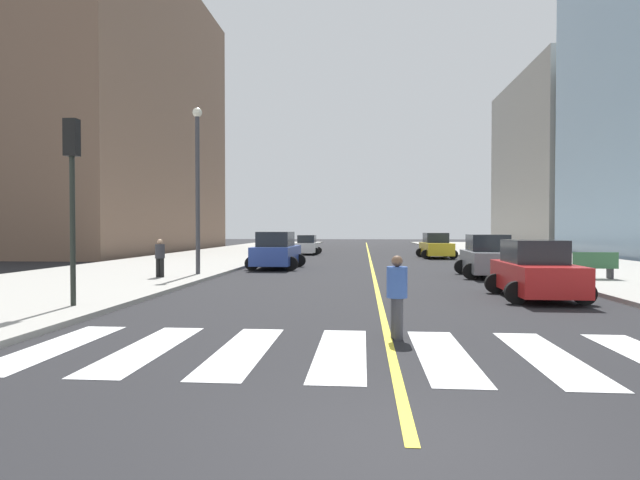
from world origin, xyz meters
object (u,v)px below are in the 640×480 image
(car_red_third, at_px, (535,271))
(park_bench, at_px, (594,266))
(street_lamp, at_px, (198,177))
(traffic_light_far_corner, at_px, (72,175))
(car_gray_fifth, at_px, (488,257))
(pedestrian_walking_west, at_px, (160,256))
(car_yellow_fourth, at_px, (436,246))
(car_white_second, at_px, (307,245))
(car_blue_nearest, at_px, (276,251))
(pedestrian_crossing, at_px, (397,293))

(car_red_third, distance_m, park_bench, 6.76)
(park_bench, bearing_deg, street_lamp, 88.76)
(traffic_light_far_corner, bearing_deg, car_gray_fifth, 39.67)
(car_red_third, relative_size, park_bench, 2.32)
(pedestrian_walking_west, bearing_deg, car_yellow_fourth, 56.23)
(car_white_second, bearing_deg, street_lamp, -96.83)
(car_blue_nearest, xyz_separation_m, park_bench, (14.48, -6.35, -0.28))
(car_yellow_fourth, bearing_deg, pedestrian_crossing, 77.94)
(car_blue_nearest, height_order, car_yellow_fourth, car_blue_nearest)
(pedestrian_crossing, xyz_separation_m, street_lamp, (-8.32, 12.89, 3.73))
(traffic_light_far_corner, xyz_separation_m, pedestrian_crossing, (8.53, -2.88, -2.75))
(car_yellow_fourth, relative_size, street_lamp, 0.58)
(car_red_third, xyz_separation_m, pedestrian_crossing, (-4.82, -6.55, 0.06))
(park_bench, relative_size, street_lamp, 0.24)
(car_gray_fifth, height_order, street_lamp, street_lamp)
(car_gray_fifth, height_order, park_bench, car_gray_fifth)
(car_white_second, relative_size, street_lamp, 0.50)
(car_yellow_fourth, relative_size, pedestrian_crossing, 2.61)
(pedestrian_walking_west, bearing_deg, park_bench, 6.07)
(park_bench, height_order, pedestrian_crossing, pedestrian_crossing)
(car_red_third, bearing_deg, car_gray_fifth, -91.74)
(car_white_second, height_order, traffic_light_far_corner, traffic_light_far_corner)
(car_gray_fifth, distance_m, park_bench, 4.43)
(car_yellow_fourth, bearing_deg, car_blue_nearest, 45.34)
(car_yellow_fourth, bearing_deg, car_gray_fifth, 88.08)
(car_white_second, relative_size, pedestrian_crossing, 2.26)
(car_white_second, distance_m, car_red_third, 29.97)
(traffic_light_far_corner, xyz_separation_m, park_bench, (17.45, 9.04, -2.99))
(traffic_light_far_corner, bearing_deg, pedestrian_crossing, -18.64)
(car_red_third, xyz_separation_m, car_gray_fifth, (0.32, 7.66, 0.05))
(car_red_third, xyz_separation_m, street_lamp, (-13.15, 6.34, 3.78))
(car_white_second, bearing_deg, car_blue_nearest, -89.55)
(car_gray_fifth, xyz_separation_m, park_bench, (3.78, -2.29, -0.23))
(park_bench, height_order, street_lamp, street_lamp)
(pedestrian_walking_west, bearing_deg, street_lamp, 62.07)
(car_red_third, height_order, car_yellow_fourth, car_yellow_fourth)
(traffic_light_far_corner, bearing_deg, car_yellow_fourth, 63.58)
(car_white_second, distance_m, pedestrian_walking_west, 23.87)
(car_blue_nearest, xyz_separation_m, car_white_second, (-0.03, 16.39, -0.17))
(car_blue_nearest, distance_m, street_lamp, 7.09)
(pedestrian_walking_west, distance_m, street_lamp, 4.17)
(car_blue_nearest, relative_size, car_white_second, 1.23)
(car_red_third, height_order, traffic_light_far_corner, traffic_light_far_corner)
(car_gray_fifth, bearing_deg, pedestrian_crossing, 72.47)
(car_yellow_fourth, relative_size, traffic_light_far_corner, 0.88)
(car_white_second, bearing_deg, pedestrian_walking_west, -98.90)
(car_gray_fifth, bearing_deg, traffic_light_far_corner, 42.03)
(car_yellow_fourth, distance_m, traffic_light_far_corner, 30.34)
(car_yellow_fourth, distance_m, car_gray_fifth, 15.72)
(car_red_third, relative_size, traffic_light_far_corner, 0.83)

